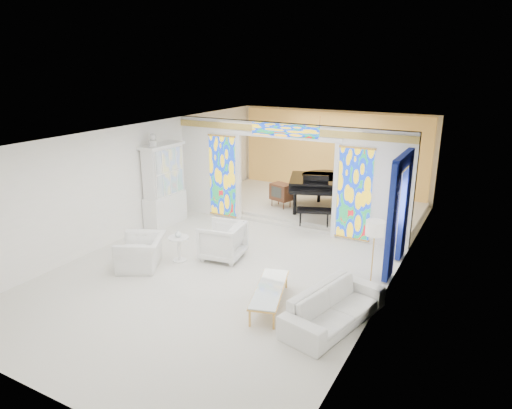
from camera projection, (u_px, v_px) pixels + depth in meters
The scene contains 24 objects.
floor at pixel (251, 251), 11.57m from camera, with size 12.00×12.00×0.00m, color beige.
ceiling at pixel (251, 133), 10.68m from camera, with size 7.00×12.00×0.02m, color white.
wall_back at pixel (333, 153), 16.15m from camera, with size 7.00×0.02×3.00m, color white.
wall_front at pixel (33, 304), 6.09m from camera, with size 7.00×0.02×3.00m, color white.
wall_left at pixel (142, 178), 12.72m from camera, with size 0.02×12.00×3.00m, color white.
wall_right at pixel (397, 216), 9.53m from camera, with size 0.02×12.00×3.00m, color white.
partition_wall at pixel (286, 172), 12.75m from camera, with size 7.00×0.22×3.00m.
stained_glass_left at pixel (223, 176), 13.69m from camera, with size 0.90×0.04×2.40m, color gold.
stained_glass_right at pixel (355, 194), 11.84m from camera, with size 0.90×0.04×2.40m, color gold.
stained_glass_transom at pixel (285, 130), 12.31m from camera, with size 2.00×0.04×0.34m, color gold.
alcove_platform at pixel (312, 205), 14.98m from camera, with size 6.80×3.80×0.18m, color beige.
gold_curtain_back at pixel (332, 154), 16.05m from camera, with size 6.70×0.10×2.90m, color #F2B554.
chandelier at pixel (319, 131), 14.07m from camera, with size 0.48×0.48×0.30m, color gold.
blue_drapes at pixel (400, 204), 10.14m from camera, with size 0.14×1.85×2.65m.
china_cabinet at pixel (164, 185), 13.19m from camera, with size 0.56×1.46×2.72m.
armchair_left at pixel (141, 252), 10.58m from camera, with size 1.12×0.98×0.73m, color white.
armchair_right at pixel (222, 241), 11.04m from camera, with size 0.96×0.99×0.90m, color white.
sofa at pixel (334, 307), 8.30m from camera, with size 2.26×0.88×0.66m, color silver.
side_table at pixel (179, 245), 10.89m from camera, with size 0.62×0.62×0.61m.
vase at pixel (178, 233), 10.80m from camera, with size 0.17×0.17×0.17m, color white.
coffee_table at pixel (270, 289), 8.88m from camera, with size 1.01×1.80×0.39m.
floor_lamp at pixel (375, 231), 9.23m from camera, with size 0.44×0.44×1.53m.
grand_piano at pixel (321, 182), 14.25m from camera, with size 2.21×3.35×1.20m.
tv_console at pixel (281, 192), 14.38m from camera, with size 0.74×0.60×0.75m.
Camera 1 is at (5.21, -9.33, 4.59)m, focal length 32.00 mm.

